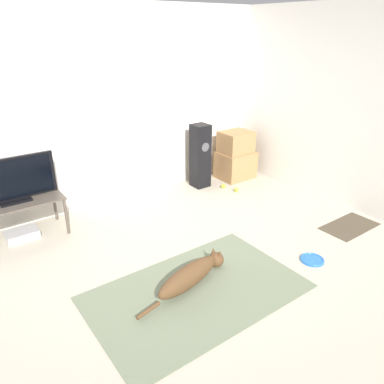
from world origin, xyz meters
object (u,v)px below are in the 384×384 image
Objects in this scene: frisbee at (312,260)px; tennis_ball_near_speaker at (223,186)px; game_console at (22,234)px; tennis_ball_by_boxes at (236,190)px; dog at (191,275)px; tv at (11,181)px; cardboard_box_lower at (235,165)px; tv_stand at (16,206)px; cardboard_box_upper at (236,142)px; floor_speaker at (200,156)px.

tennis_ball_near_speaker is at bearing 75.93° from frisbee.
tennis_ball_near_speaker is 0.19× the size of game_console.
tennis_ball_by_boxes is (0.57, 1.80, 0.02)m from frisbee.
game_console reaches higher than tennis_ball_near_speaker.
tennis_ball_by_boxes is at bearing -9.21° from game_console.
tv reaches higher than dog.
cardboard_box_lower is at bearing 26.85° from tennis_ball_near_speaker.
tennis_ball_by_boxes is at bearing -9.54° from tv.
tv is 14.31× the size of tennis_ball_near_speaker.
tv reaches higher than frisbee.
tv reaches higher than tv_stand.
frisbee is 3.26m from game_console.
tv is 2.70× the size of game_console.
cardboard_box_upper is 0.81m from tennis_ball_by_boxes.
frisbee is at bearing -44.53° from tv.
tv_stand is at bearing -90.00° from tv.
floor_speaker is 14.48× the size of tennis_ball_near_speaker.
floor_speaker reaches higher than game_console.
tennis_ball_by_boxes is 0.23m from tennis_ball_near_speaker.
floor_speaker is at bearing 128.63° from tennis_ball_near_speaker.
tv is (-3.27, 0.04, 0.12)m from cardboard_box_upper.
floor_speaker reaches higher than cardboard_box_upper.
cardboard_box_upper is at bearing 39.81° from dog.
floor_speaker is at bearing 119.96° from tennis_ball_by_boxes.
tv_stand is at bearing 119.82° from dog.
cardboard_box_upper is 0.67m from floor_speaker.
cardboard_box_upper reaches higher than tennis_ball_by_boxes.
floor_speaker is at bearing 174.97° from cardboard_box_lower.
cardboard_box_upper is 7.28× the size of tennis_ball_by_boxes.
tv_stand is (-3.27, 0.03, -0.18)m from cardboard_box_upper.
frisbee is 2.51m from cardboard_box_upper.
cardboard_box_lower reaches higher than dog.
tennis_ball_near_speaker is (2.84, -0.26, -0.68)m from tv.
tv is at bearing 119.78° from dog.
game_console reaches higher than frisbee.
tennis_ball_near_speaker is at bearing -51.37° from floor_speaker.
tennis_ball_near_speaker is at bearing -153.15° from cardboard_box_lower.
frisbee is 1.89m from tennis_ball_by_boxes.
tennis_ball_by_boxes is 1.00× the size of tennis_ball_near_speaker.
tennis_ball_near_speaker is at bearing 106.41° from tennis_ball_by_boxes.
cardboard_box_upper is at bearing -4.98° from floor_speaker.
cardboard_box_lower is (0.95, 2.25, 0.20)m from frisbee.
tv_stand is at bearing 170.52° from tennis_ball_by_boxes.
frisbee is at bearing -112.91° from cardboard_box_lower.
floor_speaker reaches higher than tennis_ball_by_boxes.
tennis_ball_near_speaker is at bearing -5.26° from tv_stand.
cardboard_box_upper is 0.50× the size of floor_speaker.
floor_speaker is 2.73× the size of game_console.
floor_speaker is at bearing 83.05° from frisbee.
floor_speaker is 2.62m from tv.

